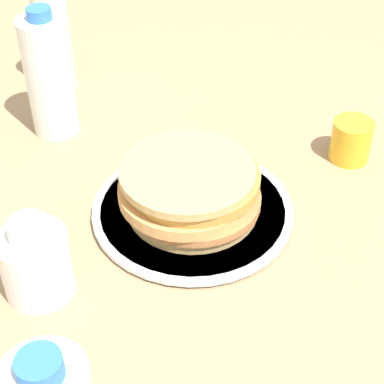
{
  "coord_description": "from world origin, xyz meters",
  "views": [
    {
      "loc": [
        -0.36,
        -0.58,
        0.62
      ],
      "look_at": [
        -0.0,
        -0.0,
        0.05
      ],
      "focal_mm": 60.0,
      "sensor_mm": 36.0,
      "label": 1
    }
  ],
  "objects_px": {
    "water_bottle_mid": "(53,37)",
    "water_bottle_near": "(49,76)",
    "plate": "(192,213)",
    "juice_glass": "(351,140)",
    "cream_jug": "(36,262)",
    "pancake_stack": "(190,190)"
  },
  "relations": [
    {
      "from": "water_bottle_mid",
      "to": "water_bottle_near",
      "type": "bearing_deg",
      "value": -114.51
    },
    {
      "from": "water_bottle_near",
      "to": "water_bottle_mid",
      "type": "height_order",
      "value": "water_bottle_near"
    },
    {
      "from": "plate",
      "to": "juice_glass",
      "type": "height_order",
      "value": "juice_glass"
    },
    {
      "from": "plate",
      "to": "juice_glass",
      "type": "bearing_deg",
      "value": -1.89
    },
    {
      "from": "cream_jug",
      "to": "water_bottle_near",
      "type": "relative_size",
      "value": 0.53
    },
    {
      "from": "cream_jug",
      "to": "water_bottle_mid",
      "type": "relative_size",
      "value": 0.54
    },
    {
      "from": "cream_jug",
      "to": "water_bottle_near",
      "type": "distance_m",
      "value": 0.36
    },
    {
      "from": "water_bottle_near",
      "to": "water_bottle_mid",
      "type": "xyz_separation_m",
      "value": [
        0.06,
        0.13,
        -0.0
      ]
    },
    {
      "from": "pancake_stack",
      "to": "juice_glass",
      "type": "height_order",
      "value": "pancake_stack"
    },
    {
      "from": "plate",
      "to": "pancake_stack",
      "type": "bearing_deg",
      "value": 111.94
    },
    {
      "from": "plate",
      "to": "water_bottle_mid",
      "type": "distance_m",
      "value": 0.44
    },
    {
      "from": "plate",
      "to": "juice_glass",
      "type": "xyz_separation_m",
      "value": [
        0.29,
        -0.01,
        0.03
      ]
    },
    {
      "from": "water_bottle_mid",
      "to": "plate",
      "type": "bearing_deg",
      "value": -87.33
    },
    {
      "from": "cream_jug",
      "to": "pancake_stack",
      "type": "bearing_deg",
      "value": 4.32
    },
    {
      "from": "juice_glass",
      "to": "water_bottle_mid",
      "type": "bearing_deg",
      "value": 124.59
    },
    {
      "from": "pancake_stack",
      "to": "cream_jug",
      "type": "xyz_separation_m",
      "value": [
        -0.23,
        -0.02,
        -0.0
      ]
    },
    {
      "from": "juice_glass",
      "to": "water_bottle_mid",
      "type": "distance_m",
      "value": 0.54
    },
    {
      "from": "pancake_stack",
      "to": "water_bottle_mid",
      "type": "distance_m",
      "value": 0.43
    },
    {
      "from": "pancake_stack",
      "to": "cream_jug",
      "type": "bearing_deg",
      "value": -175.68
    },
    {
      "from": "cream_jug",
      "to": "water_bottle_mid",
      "type": "bearing_deg",
      "value": 64.7
    },
    {
      "from": "water_bottle_mid",
      "to": "juice_glass",
      "type": "bearing_deg",
      "value": -55.41
    },
    {
      "from": "plate",
      "to": "water_bottle_near",
      "type": "distance_m",
      "value": 0.33
    }
  ]
}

